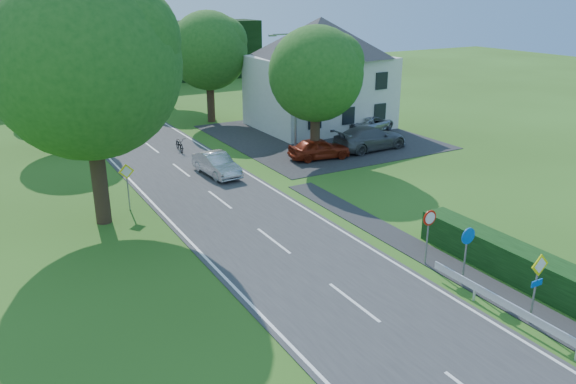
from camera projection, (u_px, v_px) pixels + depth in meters
road at (253, 226)px, 26.49m from camera, size 7.00×80.00×0.04m
parking_pad at (318, 137)px, 42.73m from camera, size 14.00×16.00×0.04m
line_edge_left at (188, 239)px, 24.97m from camera, size 0.12×80.00×0.01m
line_edge_right at (312, 212)px, 28.01m from camera, size 0.12×80.00×0.01m
line_centre at (253, 225)px, 26.49m from camera, size 0.12×80.00×0.01m
tree_main at (90, 102)px, 25.00m from camera, size 9.40×9.40×11.64m
tree_left_far at (60, 85)px, 39.05m from camera, size 7.00×7.00×8.58m
tree_right_far at (209, 67)px, 46.21m from camera, size 7.40×7.40×9.09m
tree_left_back at (44, 69)px, 49.17m from camera, size 6.60×6.60×8.07m
tree_right_back at (167, 67)px, 52.53m from camera, size 6.20×6.20×7.56m
tree_right_mid at (316, 94)px, 35.56m from camera, size 7.00×7.00×8.58m
treeline_right at (140, 53)px, 66.63m from camera, size 30.00×5.00×7.00m
house_white at (320, 72)px, 44.63m from camera, size 10.60×8.40×8.60m
streetlight at (294, 88)px, 36.93m from camera, size 2.03×0.18×8.00m
sign_priority_right at (538, 276)px, 18.09m from camera, size 0.78×0.09×2.59m
sign_roundabout at (467, 245)px, 20.58m from camera, size 0.64×0.08×2.37m
sign_speed_limit at (429, 224)px, 22.18m from camera, size 0.64×0.11×2.37m
sign_priority_left at (127, 178)px, 27.88m from camera, size 0.78×0.09×2.44m
moving_car at (217, 164)px, 33.52m from camera, size 1.72×4.16×1.34m
motorcycle at (180, 144)px, 38.64m from camera, size 0.84×1.93×0.98m
parked_car_red at (319, 148)px, 36.80m from camera, size 4.29×2.27×1.39m
parked_car_grey at (370, 138)px, 38.95m from camera, size 5.66×2.53×1.61m
parked_car_silver_b at (371, 124)px, 43.99m from camera, size 4.98×3.53×1.26m
parasol at (312, 117)px, 44.34m from camera, size 2.29×2.33×2.04m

